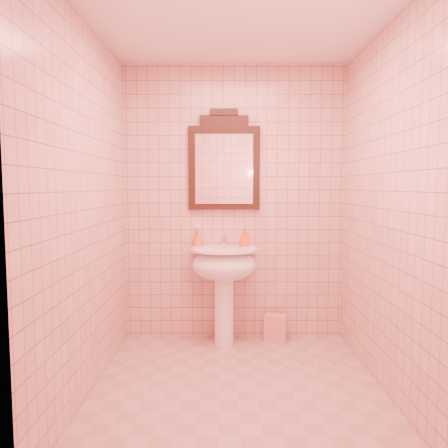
{
  "coord_description": "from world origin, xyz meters",
  "views": [
    {
      "loc": [
        -0.09,
        -2.89,
        1.4
      ],
      "look_at": [
        -0.09,
        0.55,
        1.11
      ],
      "focal_mm": 35.0,
      "sensor_mm": 36.0,
      "label": 1
    }
  ],
  "objects_px": {
    "mirror": "(224,163)",
    "soap_dispenser": "(245,237)",
    "pedestal_sink": "(224,271)",
    "towel": "(275,328)",
    "toothbrush_cup": "(198,241)"
  },
  "relations": [
    {
      "from": "pedestal_sink",
      "to": "soap_dispenser",
      "type": "height_order",
      "value": "soap_dispenser"
    },
    {
      "from": "soap_dispenser",
      "to": "towel",
      "type": "height_order",
      "value": "soap_dispenser"
    },
    {
      "from": "mirror",
      "to": "soap_dispenser",
      "type": "bearing_deg",
      "value": -18.56
    },
    {
      "from": "mirror",
      "to": "towel",
      "type": "relative_size",
      "value": 3.76
    },
    {
      "from": "mirror",
      "to": "soap_dispenser",
      "type": "distance_m",
      "value": 0.69
    },
    {
      "from": "toothbrush_cup",
      "to": "towel",
      "type": "distance_m",
      "value": 1.06
    },
    {
      "from": "soap_dispenser",
      "to": "towel",
      "type": "distance_m",
      "value": 0.87
    },
    {
      "from": "toothbrush_cup",
      "to": "soap_dispenser",
      "type": "height_order",
      "value": "toothbrush_cup"
    },
    {
      "from": "soap_dispenser",
      "to": "toothbrush_cup",
      "type": "bearing_deg",
      "value": 172.73
    },
    {
      "from": "toothbrush_cup",
      "to": "soap_dispenser",
      "type": "relative_size",
      "value": 1.01
    },
    {
      "from": "pedestal_sink",
      "to": "mirror",
      "type": "distance_m",
      "value": 0.97
    },
    {
      "from": "soap_dispenser",
      "to": "towel",
      "type": "bearing_deg",
      "value": -10.17
    },
    {
      "from": "pedestal_sink",
      "to": "towel",
      "type": "height_order",
      "value": "pedestal_sink"
    },
    {
      "from": "toothbrush_cup",
      "to": "towel",
      "type": "bearing_deg",
      "value": -5.55
    },
    {
      "from": "towel",
      "to": "pedestal_sink",
      "type": "bearing_deg",
      "value": -167.57
    }
  ]
}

